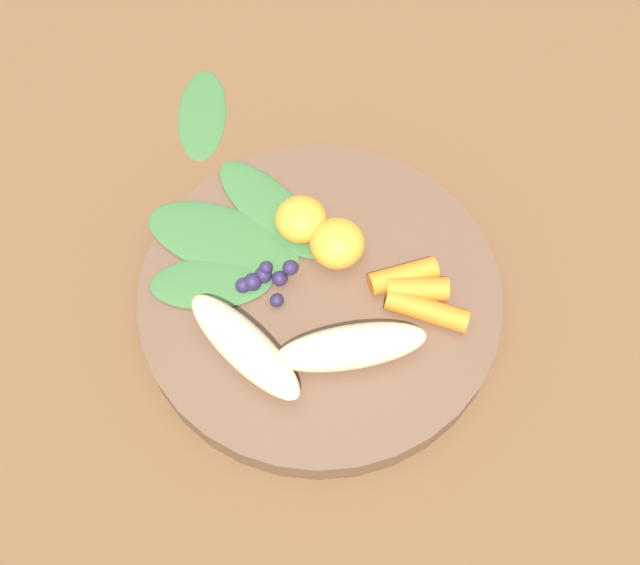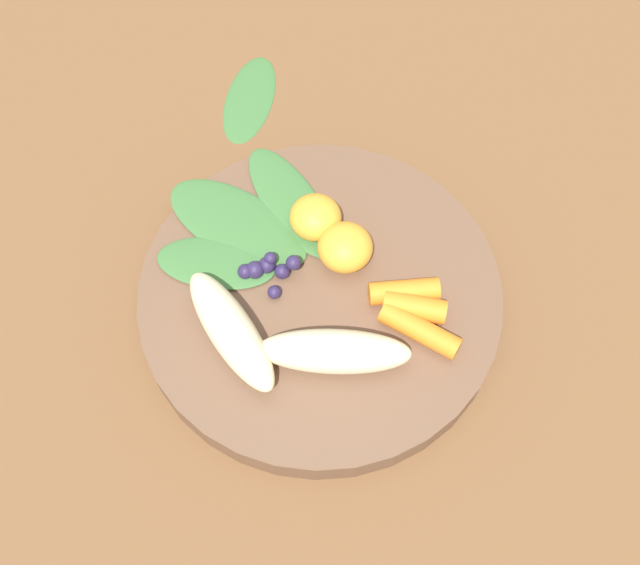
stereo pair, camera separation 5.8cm
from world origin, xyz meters
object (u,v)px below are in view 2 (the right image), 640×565
Objects in this scene: orange_segment_near at (316,217)px; bowl at (320,296)px; kale_leaf_stray at (250,97)px; banana_peeled_left at (333,352)px; banana_peeled_right at (231,330)px.

bowl is at bearing -96.24° from orange_segment_near.
banana_peeled_left is at bearing -154.33° from kale_leaf_stray.
kale_leaf_stray is at bearing 101.52° from orange_segment_near.
kale_leaf_stray is (-0.03, 0.29, -0.04)m from banana_peeled_left.
banana_peeled_left is 1.00× the size of banana_peeled_right.
banana_peeled_left reaches higher than orange_segment_near.
banana_peeled_right is 0.12m from orange_segment_near.
bowl is at bearing 90.76° from banana_peeled_right.
kale_leaf_stray is at bearing 147.50° from banana_peeled_right.
orange_segment_near reaches higher than bowl.
banana_peeled_right is at bearing 169.32° from banana_peeled_left.
orange_segment_near is (0.01, 0.12, -0.00)m from banana_peeled_left.
kale_leaf_stray is at bearing 107.50° from banana_peeled_left.
bowl is 0.07m from banana_peeled_left.
bowl is 0.06m from orange_segment_near.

